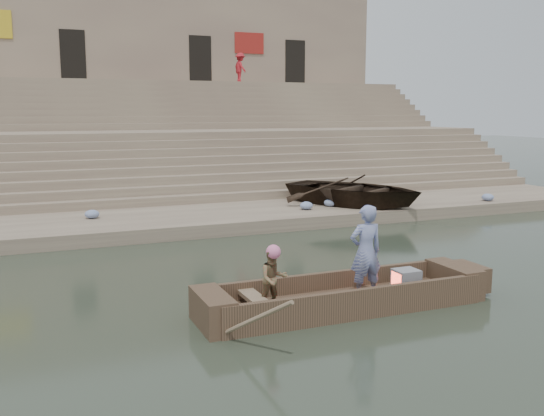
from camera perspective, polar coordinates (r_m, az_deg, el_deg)
ground at (r=12.30m, az=1.97°, el=-8.29°), size 120.00×120.00×0.00m
lower_landing at (r=19.61m, az=-7.73°, el=-1.16°), size 32.00×4.00×0.40m
mid_landing at (r=26.72m, az=-11.92°, el=4.07°), size 32.00×3.00×2.80m
upper_landing at (r=33.55m, az=-14.22°, el=7.04°), size 32.00×3.00×5.20m
ghat_steps at (r=28.35m, az=-12.58°, el=5.14°), size 32.00×11.00×5.20m
building_wall at (r=37.54m, az=-15.31°, el=11.79°), size 32.00×5.07×11.20m
main_rowboat at (r=11.59m, az=6.71°, el=-8.88°), size 5.00×1.30×0.22m
rowboat_trim at (r=11.63m, az=7.66°, el=-7.84°), size 6.04×2.63×1.76m
standing_man at (r=11.39m, az=8.79°, el=-4.07°), size 0.66×0.45×1.76m
rowing_man at (r=10.72m, az=0.13°, el=-6.67°), size 0.53×0.41×1.09m
television at (r=12.21m, az=12.43°, el=-6.58°), size 0.46×0.42×0.40m
beached_rowboat at (r=21.45m, az=7.72°, el=1.67°), size 5.61×6.10×1.03m
pedestrian at (r=34.34m, az=-3.00°, el=13.02°), size 0.72×1.10×1.60m
cloth_bundles at (r=19.71m, az=-1.76°, el=-0.04°), size 17.95×2.20×0.26m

